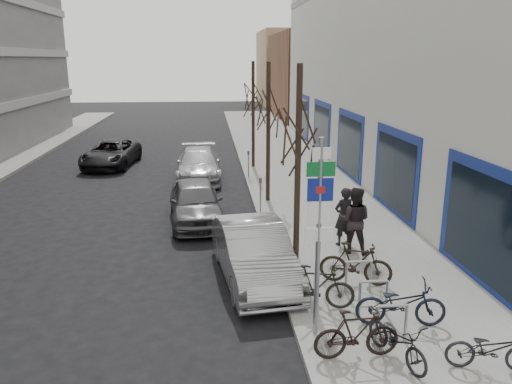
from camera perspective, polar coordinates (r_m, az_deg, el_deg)
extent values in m
plane|color=black|center=(10.62, -6.62, -16.97)|extent=(120.00, 120.00, 0.00)
cube|color=slate|center=(20.24, 6.70, -0.98)|extent=(5.00, 70.00, 0.15)
cube|color=brown|center=(50.65, 9.31, 12.97)|extent=(12.00, 14.00, 8.00)
cube|color=#937A5B|center=(65.37, 6.39, 13.92)|extent=(13.00, 12.00, 9.00)
cylinder|color=gray|center=(9.89, 7.11, -5.87)|extent=(0.10, 0.10, 4.20)
cube|color=white|center=(9.38, 7.50, 4.40)|extent=(0.35, 0.03, 0.22)
cube|color=#0C5926|center=(9.44, 7.44, 2.61)|extent=(0.55, 0.03, 0.28)
cube|color=navy|center=(9.53, 7.36, 0.26)|extent=(0.50, 0.03, 0.45)
cube|color=maroon|center=(9.52, 7.37, 0.24)|extent=(0.18, 0.02, 0.14)
cube|color=white|center=(9.65, 7.27, -2.33)|extent=(0.45, 0.03, 0.45)
cube|color=white|center=(9.79, 7.19, -4.84)|extent=(0.55, 0.03, 0.28)
cylinder|color=gray|center=(10.40, 13.56, -14.54)|extent=(0.06, 0.06, 0.80)
cylinder|color=gray|center=(10.60, 16.73, -14.18)|extent=(0.06, 0.06, 0.80)
cylinder|color=gray|center=(10.31, 15.32, -12.42)|extent=(0.60, 0.06, 0.06)
cylinder|color=gray|center=(11.32, 11.76, -11.87)|extent=(0.06, 0.06, 0.80)
cylinder|color=gray|center=(11.50, 14.68, -11.61)|extent=(0.06, 0.06, 0.80)
cylinder|color=gray|center=(11.23, 13.35, -9.92)|extent=(0.60, 0.06, 0.06)
cylinder|color=gray|center=(12.26, 10.25, -9.60)|extent=(0.06, 0.06, 0.80)
cylinder|color=gray|center=(12.43, 12.95, -9.40)|extent=(0.06, 0.06, 0.80)
cylinder|color=gray|center=(12.19, 11.71, -7.79)|extent=(0.60, 0.06, 0.06)
cylinder|color=black|center=(13.04, 4.78, 2.29)|extent=(0.16, 0.16, 5.50)
cylinder|color=black|center=(19.36, 1.40, 6.50)|extent=(0.16, 0.16, 5.50)
cylinder|color=black|center=(25.77, -0.33, 8.62)|extent=(0.16, 0.16, 5.50)
cylinder|color=gray|center=(13.10, 3.02, -7.01)|extent=(0.05, 0.05, 1.10)
cube|color=#3F3F44|center=(12.88, 3.06, -4.41)|extent=(0.10, 0.08, 0.18)
cylinder|color=gray|center=(18.28, 0.52, -0.58)|extent=(0.05, 0.05, 1.10)
cube|color=#3F3F44|center=(18.12, 0.52, 1.34)|extent=(0.10, 0.08, 0.18)
cylinder|color=gray|center=(23.60, -0.87, 2.99)|extent=(0.05, 0.05, 1.10)
cube|color=#3F3F44|center=(23.48, -0.87, 4.49)|extent=(0.10, 0.08, 0.18)
imported|color=black|center=(9.94, 15.88, -15.59)|extent=(0.99, 1.68, 0.98)
imported|color=black|center=(9.83, 11.45, -15.56)|extent=(1.67, 0.55, 1.01)
imported|color=black|center=(11.09, 16.24, -11.76)|extent=(1.95, 0.84, 1.15)
imported|color=black|center=(11.45, 6.97, -10.64)|extent=(1.78, 0.87, 1.04)
imported|color=black|center=(10.25, 25.30, -15.58)|extent=(1.65, 0.83, 0.97)
imported|color=black|center=(12.73, 11.34, -7.97)|extent=(1.89, 1.14, 1.10)
imported|color=#96969B|center=(13.00, -0.27, -6.88)|extent=(2.17, 4.78, 1.52)
imported|color=#4B4A4F|center=(17.63, -6.91, -1.11)|extent=(2.15, 4.55, 1.50)
imported|color=#A09FA4|center=(23.96, -6.57, 3.15)|extent=(2.11, 5.06, 1.46)
imported|color=black|center=(27.90, -16.22, 4.24)|extent=(2.83, 5.20, 1.38)
imported|color=black|center=(15.16, 10.00, -2.77)|extent=(0.76, 0.62, 1.78)
imported|color=black|center=(14.60, 11.17, -3.13)|extent=(0.86, 0.74, 1.97)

